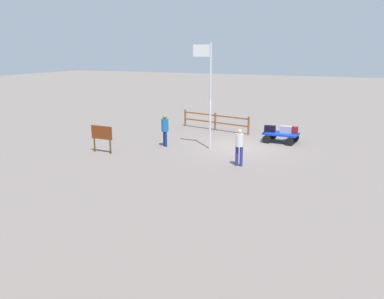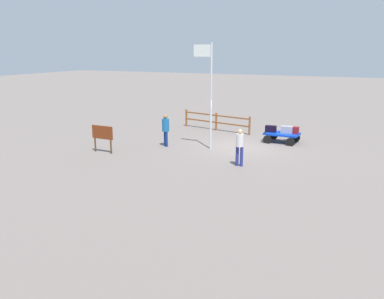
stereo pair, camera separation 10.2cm
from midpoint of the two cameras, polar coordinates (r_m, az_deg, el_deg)
ground_plane at (r=21.38m, az=6.56°, el=0.40°), size 120.00×120.00×0.00m
luggage_cart at (r=22.69m, az=12.39°, el=2.02°), size 1.92×1.42×0.54m
suitcase_olive at (r=23.02m, az=13.90°, el=2.85°), size 0.55×0.37×0.32m
suitcase_navy at (r=22.63m, az=14.13°, el=2.72°), size 0.46×0.34×0.37m
suitcase_dark at (r=22.65m, az=13.12°, el=2.80°), size 0.65×0.36×0.38m
suitcase_maroon at (r=22.74m, az=10.92°, el=2.93°), size 0.62×0.32×0.36m
worker_lead at (r=17.65m, az=6.61°, el=0.66°), size 0.34×0.34×1.66m
worker_trailing at (r=21.19m, az=-4.02°, el=3.14°), size 0.53×0.53×1.71m
flagpole at (r=20.34m, az=2.19°, el=8.97°), size 1.03×0.15×5.36m
signboard at (r=20.32m, az=-12.89°, el=2.09°), size 1.24×0.13×1.36m
wooden_fence at (r=25.52m, az=3.21°, el=4.22°), size 4.82×1.18×1.12m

